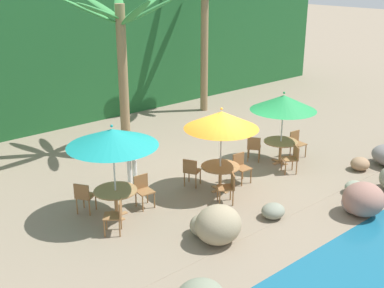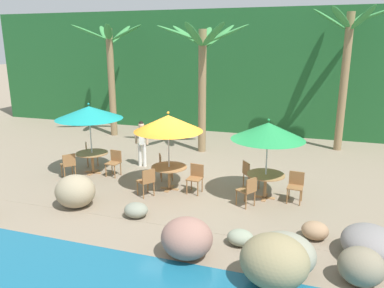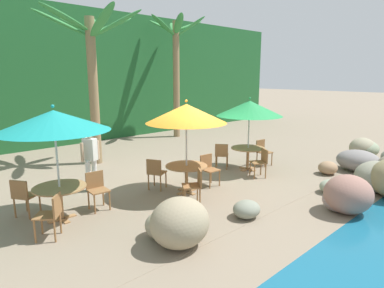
# 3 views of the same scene
# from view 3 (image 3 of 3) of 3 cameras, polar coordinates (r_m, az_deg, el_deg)

# --- Properties ---
(ground_plane) EXTENTS (120.00, 120.00, 0.00)m
(ground_plane) POSITION_cam_3_polar(r_m,az_deg,el_deg) (9.39, -0.22, -7.23)
(ground_plane) COLOR gray
(terrace_deck) EXTENTS (18.00, 5.20, 0.01)m
(terrace_deck) POSITION_cam_3_polar(r_m,az_deg,el_deg) (9.39, -0.22, -7.20)
(terrace_deck) COLOR gray
(terrace_deck) RESTS_ON ground
(foliage_backdrop) EXTENTS (28.00, 2.40, 6.00)m
(foliage_backdrop) POSITION_cam_3_polar(r_m,az_deg,el_deg) (16.64, -22.24, 10.71)
(foliage_backdrop) COLOR #1E5628
(foliage_backdrop) RESTS_ON ground
(rock_seawall) EXTENTS (12.49, 3.24, 1.00)m
(rock_seawall) POSITION_cam_3_polar(r_m,az_deg,el_deg) (9.91, 25.50, -5.04)
(rock_seawall) COLOR gray
(rock_seawall) RESTS_ON ground
(umbrella_teal) EXTENTS (2.26, 2.26, 2.48)m
(umbrella_teal) POSITION_cam_3_polar(r_m,az_deg,el_deg) (7.30, -22.69, 3.72)
(umbrella_teal) COLOR silver
(umbrella_teal) RESTS_ON ground
(dining_table_teal) EXTENTS (1.10, 1.10, 0.74)m
(dining_table_teal) POSITION_cam_3_polar(r_m,az_deg,el_deg) (7.64, -21.78, -7.72)
(dining_table_teal) COLOR #A37547
(dining_table_teal) RESTS_ON ground
(chair_teal_seaward) EXTENTS (0.45, 0.46, 0.87)m
(chair_teal_seaward) POSITION_cam_3_polar(r_m,az_deg,el_deg) (8.01, -16.06, -7.20)
(chair_teal_seaward) COLOR olive
(chair_teal_seaward) RESTS_ON ground
(chair_teal_inland) EXTENTS (0.59, 0.59, 0.87)m
(chair_teal_inland) POSITION_cam_3_polar(r_m,az_deg,el_deg) (8.12, -27.03, -7.81)
(chair_teal_inland) COLOR olive
(chair_teal_inland) RESTS_ON ground
(chair_teal_left) EXTENTS (0.60, 0.59, 0.87)m
(chair_teal_left) POSITION_cam_3_polar(r_m,az_deg,el_deg) (6.89, -23.00, -10.85)
(chair_teal_left) COLOR olive
(chair_teal_left) RESTS_ON ground
(umbrella_orange) EXTENTS (2.08, 2.08, 2.46)m
(umbrella_orange) POSITION_cam_3_polar(r_m,az_deg,el_deg) (8.42, -0.99, 5.26)
(umbrella_orange) COLOR silver
(umbrella_orange) RESTS_ON ground
(dining_table_orange) EXTENTS (1.10, 1.10, 0.74)m
(dining_table_orange) POSITION_cam_3_polar(r_m,az_deg,el_deg) (8.72, -0.96, -4.49)
(dining_table_orange) COLOR #A37547
(dining_table_orange) RESTS_ON ground
(chair_orange_seaward) EXTENTS (0.45, 0.46, 0.87)m
(chair_orange_seaward) POSITION_cam_3_polar(r_m,az_deg,el_deg) (9.33, 2.85, -4.06)
(chair_orange_seaward) COLOR olive
(chair_orange_seaward) RESTS_ON ground
(chair_orange_inland) EXTENTS (0.57, 0.57, 0.87)m
(chair_orange_inland) POSITION_cam_3_polar(r_m,az_deg,el_deg) (8.98, -6.27, -4.75)
(chair_orange_inland) COLOR olive
(chair_orange_inland) RESTS_ON ground
(chair_orange_left) EXTENTS (0.59, 0.59, 0.87)m
(chair_orange_left) POSITION_cam_3_polar(r_m,az_deg,el_deg) (7.96, 0.54, -6.86)
(chair_orange_left) COLOR olive
(chair_orange_left) RESTS_ON ground
(umbrella_green) EXTENTS (2.10, 2.10, 2.38)m
(umbrella_green) POSITION_cam_3_polar(r_m,az_deg,el_deg) (10.74, 9.86, 6.07)
(umbrella_green) COLOR silver
(umbrella_green) RESTS_ON ground
(dining_table_green) EXTENTS (1.10, 1.10, 0.74)m
(dining_table_green) POSITION_cam_3_polar(r_m,az_deg,el_deg) (10.97, 9.60, -1.27)
(dining_table_green) COLOR #A37547
(dining_table_green) RESTS_ON ground
(chair_green_seaward) EXTENTS (0.45, 0.46, 0.87)m
(chair_green_seaward) POSITION_cam_3_polar(r_m,az_deg,el_deg) (11.68, 12.06, -1.08)
(chair_green_seaward) COLOR olive
(chair_green_seaward) RESTS_ON ground
(chair_green_inland) EXTENTS (0.59, 0.59, 0.87)m
(chair_green_inland) POSITION_cam_3_polar(r_m,az_deg,el_deg) (10.93, 5.13, -1.74)
(chair_green_inland) COLOR olive
(chair_green_inland) RESTS_ON ground
(chair_green_left) EXTENTS (0.58, 0.58, 0.87)m
(chair_green_left) POSITION_cam_3_polar(r_m,az_deg,el_deg) (10.26, 11.78, -2.84)
(chair_green_left) COLOR olive
(chair_green_left) RESTS_ON ground
(palm_tree_second) EXTENTS (3.62, 3.61, 5.19)m
(palm_tree_second) POSITION_cam_3_polar(r_m,az_deg,el_deg) (11.94, -16.93, 14.15)
(palm_tree_second) COLOR olive
(palm_tree_second) RESTS_ON ground
(palm_tree_third) EXTENTS (3.01, 2.84, 5.78)m
(palm_tree_third) POSITION_cam_3_polar(r_m,az_deg,el_deg) (16.65, -2.71, 14.50)
(palm_tree_third) COLOR olive
(palm_tree_third) RESTS_ON ground
(waiter_in_white) EXTENTS (0.52, 0.39, 1.70)m
(waiter_in_white) POSITION_cam_3_polar(r_m,az_deg,el_deg) (9.12, -17.09, -1.87)
(waiter_in_white) COLOR white
(waiter_in_white) RESTS_ON ground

